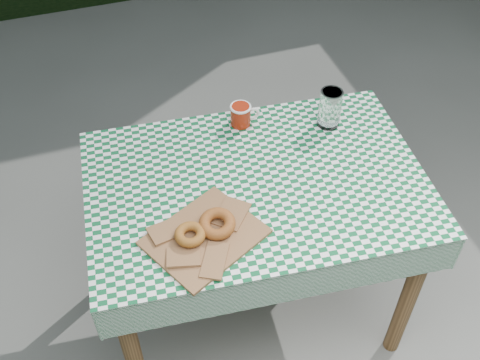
# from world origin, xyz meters

# --- Properties ---
(ground) EXTENTS (60.00, 60.00, 0.00)m
(ground) POSITION_xyz_m (0.00, 0.00, 0.00)
(ground) COLOR #555550
(ground) RESTS_ON ground
(table) EXTENTS (1.18, 0.84, 0.75)m
(table) POSITION_xyz_m (0.17, 0.11, 0.38)
(table) COLOR #52351C
(table) RESTS_ON ground
(tablecloth) EXTENTS (1.20, 0.86, 0.01)m
(tablecloth) POSITION_xyz_m (0.17, 0.11, 0.75)
(tablecloth) COLOR #0C4F29
(tablecloth) RESTS_ON table
(paper_bag) EXTENTS (0.41, 0.38, 0.02)m
(paper_bag) POSITION_xyz_m (-0.06, -0.06, 0.76)
(paper_bag) COLOR #8D5C3D
(paper_bag) RESTS_ON tablecloth
(bagel_front) EXTENTS (0.12, 0.12, 0.03)m
(bagel_front) POSITION_xyz_m (-0.10, -0.06, 0.79)
(bagel_front) COLOR olive
(bagel_front) RESTS_ON paper_bag
(bagel_back) EXTENTS (0.15, 0.15, 0.04)m
(bagel_back) POSITION_xyz_m (-0.02, -0.05, 0.79)
(bagel_back) COLOR brown
(bagel_back) RESTS_ON paper_bag
(coffee_mug) EXTENTS (0.16, 0.16, 0.08)m
(coffee_mug) POSITION_xyz_m (0.21, 0.41, 0.80)
(coffee_mug) COLOR #951D09
(coffee_mug) RESTS_ON tablecloth
(drinking_glass) EXTENTS (0.09, 0.09, 0.15)m
(drinking_glass) POSITION_xyz_m (0.52, 0.31, 0.83)
(drinking_glass) COLOR white
(drinking_glass) RESTS_ON tablecloth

